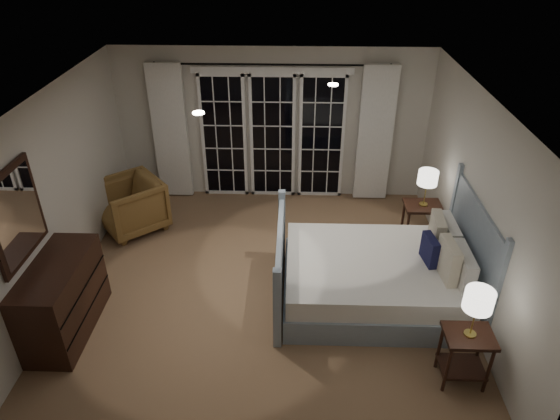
{
  "coord_description": "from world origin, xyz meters",
  "views": [
    {
      "loc": [
        0.37,
        -5.13,
        4.2
      ],
      "look_at": [
        0.2,
        0.15,
        1.05
      ],
      "focal_mm": 32.0,
      "sensor_mm": 36.0,
      "label": 1
    }
  ],
  "objects_px": {
    "nightstand_left": "(466,350)",
    "nightstand_right": "(421,219)",
    "dresser": "(63,298)",
    "bed": "(377,276)",
    "lamp_right": "(428,178)",
    "armchair": "(131,205)",
    "lamp_left": "(479,301)"
  },
  "relations": [
    {
      "from": "nightstand_left",
      "to": "nightstand_right",
      "type": "bearing_deg",
      "value": 88.43
    },
    {
      "from": "dresser",
      "to": "bed",
      "type": "bearing_deg",
      "value": 10.4
    },
    {
      "from": "nightstand_right",
      "to": "lamp_right",
      "type": "xyz_separation_m",
      "value": [
        0.0,
        0.0,
        0.65
      ]
    },
    {
      "from": "lamp_right",
      "to": "bed",
      "type": "bearing_deg",
      "value": -122.68
    },
    {
      "from": "lamp_right",
      "to": "armchair",
      "type": "height_order",
      "value": "lamp_right"
    },
    {
      "from": "lamp_left",
      "to": "dresser",
      "type": "xyz_separation_m",
      "value": [
        -4.35,
        0.6,
        -0.61
      ]
    },
    {
      "from": "bed",
      "to": "nightstand_right",
      "type": "xyz_separation_m",
      "value": [
        0.78,
        1.21,
        0.1
      ]
    },
    {
      "from": "nightstand_left",
      "to": "dresser",
      "type": "height_order",
      "value": "dresser"
    },
    {
      "from": "bed",
      "to": "nightstand_right",
      "type": "height_order",
      "value": "bed"
    },
    {
      "from": "nightstand_right",
      "to": "armchair",
      "type": "height_order",
      "value": "armchair"
    },
    {
      "from": "nightstand_left",
      "to": "lamp_right",
      "type": "bearing_deg",
      "value": 88.43
    },
    {
      "from": "bed",
      "to": "lamp_left",
      "type": "relative_size",
      "value": 4.29
    },
    {
      "from": "bed",
      "to": "armchair",
      "type": "bearing_deg",
      "value": 156.59
    },
    {
      "from": "nightstand_right",
      "to": "lamp_left",
      "type": "distance_m",
      "value": 2.56
    },
    {
      "from": "nightstand_right",
      "to": "lamp_right",
      "type": "relative_size",
      "value": 1.27
    },
    {
      "from": "nightstand_left",
      "to": "dresser",
      "type": "distance_m",
      "value": 4.39
    },
    {
      "from": "nightstand_right",
      "to": "lamp_right",
      "type": "height_order",
      "value": "lamp_right"
    },
    {
      "from": "nightstand_left",
      "to": "lamp_left",
      "type": "bearing_deg",
      "value": -45.0
    },
    {
      "from": "bed",
      "to": "armchair",
      "type": "distance_m",
      "value": 3.83
    },
    {
      "from": "lamp_right",
      "to": "dresser",
      "type": "distance_m",
      "value": 4.84
    },
    {
      "from": "lamp_left",
      "to": "lamp_right",
      "type": "distance_m",
      "value": 2.48
    },
    {
      "from": "nightstand_left",
      "to": "armchair",
      "type": "relative_size",
      "value": 0.71
    },
    {
      "from": "bed",
      "to": "dresser",
      "type": "distance_m",
      "value": 3.7
    },
    {
      "from": "bed",
      "to": "lamp_right",
      "type": "relative_size",
      "value": 4.44
    },
    {
      "from": "bed",
      "to": "dresser",
      "type": "bearing_deg",
      "value": -169.6
    },
    {
      "from": "nightstand_right",
      "to": "nightstand_left",
      "type": "bearing_deg",
      "value": -91.57
    },
    {
      "from": "lamp_left",
      "to": "lamp_right",
      "type": "xyz_separation_m",
      "value": [
        0.07,
        2.48,
        0.03
      ]
    },
    {
      "from": "nightstand_left",
      "to": "lamp_right",
      "type": "height_order",
      "value": "lamp_right"
    },
    {
      "from": "lamp_right",
      "to": "nightstand_left",
      "type": "bearing_deg",
      "value": -91.57
    },
    {
      "from": "nightstand_left",
      "to": "armchair",
      "type": "distance_m",
      "value": 5.06
    },
    {
      "from": "nightstand_left",
      "to": "lamp_left",
      "type": "relative_size",
      "value": 1.15
    },
    {
      "from": "bed",
      "to": "dresser",
      "type": "relative_size",
      "value": 1.82
    }
  ]
}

